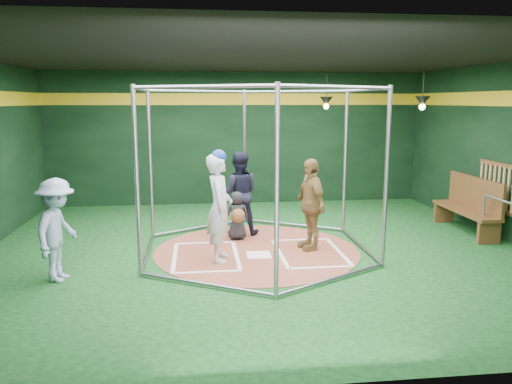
{
  "coord_description": "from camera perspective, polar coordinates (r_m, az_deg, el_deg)",
  "views": [
    {
      "loc": [
        -1.06,
        -8.87,
        2.75
      ],
      "look_at": [
        0.0,
        0.1,
        1.1
      ],
      "focal_mm": 35.0,
      "sensor_mm": 36.0,
      "label": 1
    }
  ],
  "objects": [
    {
      "name": "pendant_lamp_far",
      "position": [
        11.99,
        18.49,
        9.79
      ],
      "size": [
        0.34,
        0.34,
        0.9
      ],
      "color": "black",
      "rests_on": "room_shell"
    },
    {
      "name": "pendant_lamp_near",
      "position": [
        12.89,
        8.03,
        10.21
      ],
      "size": [
        0.34,
        0.34,
        0.9
      ],
      "color": "black",
      "rests_on": "room_shell"
    },
    {
      "name": "bystander_blue",
      "position": [
        8.24,
        -21.77,
        -4.07
      ],
      "size": [
        0.78,
        1.13,
        1.61
      ],
      "primitive_type": "imported",
      "rotation": [
        0.0,
        0.0,
        1.38
      ],
      "color": "#8EA1BC",
      "rests_on": "ground"
    },
    {
      "name": "catcher_figure",
      "position": [
        9.94,
        -2.17,
        -2.7
      ],
      "size": [
        0.49,
        0.56,
        0.97
      ],
      "color": "black",
      "rests_on": "clay_disc"
    },
    {
      "name": "room_shell",
      "position": [
        9.0,
        0.07,
        4.0
      ],
      "size": [
        10.1,
        9.1,
        3.53
      ],
      "color": "#0C3712",
      "rests_on": "ground"
    },
    {
      "name": "batter_figure",
      "position": [
        8.59,
        -4.21,
        -1.63
      ],
      "size": [
        0.49,
        0.71,
        1.94
      ],
      "color": "silver",
      "rests_on": "clay_disc"
    },
    {
      "name": "bat_rack",
      "position": [
        11.17,
        25.78,
        0.56
      ],
      "size": [
        0.07,
        1.25,
        0.98
      ],
      "color": "brown",
      "rests_on": "room_shell"
    },
    {
      "name": "batter_box_right",
      "position": [
        9.27,
        6.14,
        -6.87
      ],
      "size": [
        1.17,
        1.77,
        0.01
      ],
      "color": "white",
      "rests_on": "clay_disc"
    },
    {
      "name": "umpire",
      "position": [
        10.32,
        -1.98,
        -0.13
      ],
      "size": [
        0.92,
        0.76,
        1.72
      ],
      "primitive_type": "imported",
      "rotation": [
        0.0,
        0.0,
        3.0
      ],
      "color": "black",
      "rests_on": "clay_disc"
    },
    {
      "name": "batting_cage",
      "position": [
        9.02,
        0.07,
        2.39
      ],
      "size": [
        4.05,
        4.67,
        3.0
      ],
      "color": "gray",
      "rests_on": "ground"
    },
    {
      "name": "visitor_leopard",
      "position": [
        9.32,
        6.25,
        -1.38
      ],
      "size": [
        0.62,
        1.07,
        1.7
      ],
      "primitive_type": "imported",
      "rotation": [
        0.0,
        0.0,
        -1.35
      ],
      "color": "#AC8749",
      "rests_on": "clay_disc"
    },
    {
      "name": "batter_box_left",
      "position": [
        9.04,
        -5.77,
        -7.29
      ],
      "size": [
        1.17,
        1.77,
        0.01
      ],
      "color": "white",
      "rests_on": "clay_disc"
    },
    {
      "name": "dugout_bench",
      "position": [
        11.46,
        23.25,
        -1.3
      ],
      "size": [
        0.47,
        2.03,
        1.18
      ],
      "color": "brown",
      "rests_on": "ground"
    },
    {
      "name": "home_plate",
      "position": [
        9.06,
        0.3,
        -7.2
      ],
      "size": [
        0.43,
        0.43,
        0.01
      ],
      "primitive_type": "cube",
      "color": "white",
      "rests_on": "clay_disc"
    },
    {
      "name": "clay_disc",
      "position": [
        9.35,
        0.07,
        -6.72
      ],
      "size": [
        3.8,
        3.8,
        0.01
      ],
      "primitive_type": "cylinder",
      "color": "brown",
      "rests_on": "ground"
    },
    {
      "name": "steel_railing",
      "position": [
        10.41,
        26.08,
        -2.43
      ],
      "size": [
        0.05,
        1.11,
        0.95
      ],
      "color": "gray",
      "rests_on": "ground"
    }
  ]
}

